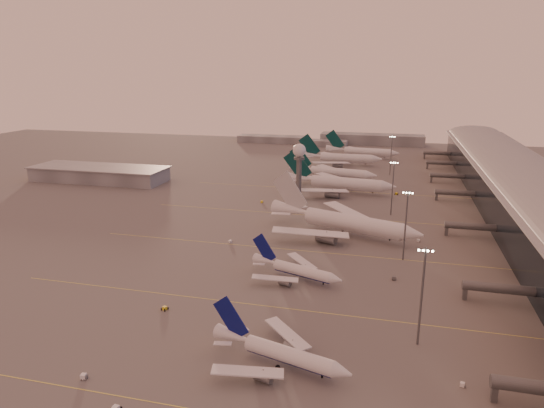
# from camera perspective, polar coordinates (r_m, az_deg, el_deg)

# --- Properties ---
(ground) EXTENTS (700.00, 700.00, 0.00)m
(ground) POSITION_cam_1_polar(r_m,az_deg,el_deg) (135.76, -9.17, -12.81)
(ground) COLOR #5B5858
(ground) RESTS_ON ground
(taxiway_markings) EXTENTS (180.00, 185.25, 0.02)m
(taxiway_markings) POSITION_cam_1_polar(r_m,az_deg,el_deg) (178.11, 7.05, -5.66)
(taxiway_markings) COLOR #E0D64F
(taxiway_markings) RESTS_ON ground
(terminal) EXTENTS (57.00, 362.00, 23.04)m
(terminal) POSITION_cam_1_polar(r_m,az_deg,el_deg) (233.08, 28.31, 0.36)
(terminal) COLOR black
(terminal) RESTS_ON ground
(hangar) EXTENTS (82.00, 27.00, 8.50)m
(hangar) POSITION_cam_1_polar(r_m,az_deg,el_deg) (307.09, -19.64, 3.39)
(hangar) COLOR slate
(hangar) RESTS_ON ground
(radar_tower) EXTENTS (6.40, 6.40, 31.10)m
(radar_tower) POSITION_cam_1_polar(r_m,az_deg,el_deg) (237.30, 3.21, 5.03)
(radar_tower) COLOR #56595D
(radar_tower) RESTS_ON ground
(mast_a) EXTENTS (3.60, 0.56, 25.00)m
(mast_a) POSITION_cam_1_polar(r_m,az_deg,el_deg) (120.41, 17.23, -9.88)
(mast_a) COLOR #56595D
(mast_a) RESTS_ON ground
(mast_b) EXTENTS (3.60, 0.56, 25.00)m
(mast_b) POSITION_cam_1_polar(r_m,az_deg,el_deg) (171.71, 15.46, -2.08)
(mast_b) COLOR #56595D
(mast_b) RESTS_ON ground
(mast_c) EXTENTS (3.60, 0.56, 25.00)m
(mast_c) POSITION_cam_1_polar(r_m,az_deg,el_deg) (224.79, 14.01, 2.12)
(mast_c) COLOR #56595D
(mast_c) RESTS_ON ground
(mast_d) EXTENTS (3.60, 0.56, 25.00)m
(mast_d) POSITION_cam_1_polar(r_m,az_deg,el_deg) (313.17, 13.84, 5.82)
(mast_d) COLOR #56595D
(mast_d) RESTS_ON ground
(distant_horizon) EXTENTS (165.00, 37.50, 9.00)m
(distant_horizon) POSITION_cam_1_polar(r_m,az_deg,el_deg) (440.88, 8.06, 7.51)
(distant_horizon) COLOR slate
(distant_horizon) RESTS_ON ground
(narrowbody_near) EXTENTS (34.13, 26.87, 13.65)m
(narrowbody_near) POSITION_cam_1_polar(r_m,az_deg,el_deg) (112.88, 0.88, -17.31)
(narrowbody_near) COLOR silver
(narrowbody_near) RESTS_ON ground
(narrowbody_mid) EXTENTS (31.38, 24.61, 12.74)m
(narrowbody_mid) POSITION_cam_1_polar(r_m,az_deg,el_deg) (154.60, 2.85, -7.90)
(narrowbody_mid) COLOR silver
(narrowbody_mid) RESTS_ON ground
(widebody_white) EXTENTS (63.39, 49.93, 23.25)m
(widebody_white) POSITION_cam_1_polar(r_m,az_deg,el_deg) (196.17, 8.37, -2.45)
(widebody_white) COLOR silver
(widebody_white) RESTS_ON ground
(greentail_a) EXTENTS (61.83, 49.69, 22.48)m
(greentail_a) POSITION_cam_1_polar(r_m,az_deg,el_deg) (263.31, 7.88, 2.18)
(greentail_a) COLOR silver
(greentail_a) RESTS_ON ground
(greentail_b) EXTENTS (54.45, 43.58, 19.96)m
(greentail_b) POSITION_cam_1_polar(r_m,az_deg,el_deg) (293.63, 7.13, 3.50)
(greentail_b) COLOR silver
(greentail_b) RESTS_ON ground
(greentail_c) EXTENTS (58.22, 47.05, 21.16)m
(greentail_c) POSITION_cam_1_polar(r_m,az_deg,el_deg) (341.44, 8.07, 5.18)
(greentail_c) COLOR silver
(greentail_c) RESTS_ON ground
(greentail_d) EXTENTS (55.87, 44.90, 20.32)m
(greentail_d) POSITION_cam_1_polar(r_m,az_deg,el_deg) (372.06, 10.56, 5.89)
(greentail_d) COLOR silver
(greentail_d) RESTS_ON ground
(gsv_truck_a) EXTENTS (6.33, 3.02, 2.45)m
(gsv_truck_a) POSITION_cam_1_polar(r_m,az_deg,el_deg) (116.59, -21.08, -18.18)
(gsv_truck_a) COLOR white
(gsv_truck_a) RESTS_ON ground
(gsv_catering_a) EXTENTS (4.80, 3.15, 3.63)m
(gsv_catering_a) POSITION_cam_1_polar(r_m,az_deg,el_deg) (114.37, 21.65, -18.62)
(gsv_catering_a) COLOR white
(gsv_catering_a) RESTS_ON ground
(gsv_tug_mid) EXTENTS (3.94, 3.03, 0.99)m
(gsv_tug_mid) POSITION_cam_1_polar(r_m,az_deg,el_deg) (139.67, -12.51, -11.90)
(gsv_tug_mid) COLOR yellow
(gsv_tug_mid) RESTS_ON ground
(gsv_truck_b) EXTENTS (6.20, 2.61, 2.45)m
(gsv_truck_b) POSITION_cam_1_polar(r_m,az_deg,el_deg) (158.87, 14.34, -8.25)
(gsv_truck_b) COLOR #535658
(gsv_truck_b) RESTS_ON ground
(gsv_truck_c) EXTENTS (4.33, 5.56, 2.15)m
(gsv_truck_c) POSITION_cam_1_polar(r_m,az_deg,el_deg) (186.82, -4.83, -4.22)
(gsv_truck_c) COLOR white
(gsv_truck_c) RESTS_ON ground
(gsv_catering_b) EXTENTS (5.46, 3.26, 4.19)m
(gsv_catering_b) POSITION_cam_1_polar(r_m,az_deg,el_deg) (194.73, 16.93, -3.72)
(gsv_catering_b) COLOR white
(gsv_catering_b) RESTS_ON ground
(gsv_tug_far) EXTENTS (3.71, 4.01, 0.99)m
(gsv_tug_far) POSITION_cam_1_polar(r_m,az_deg,el_deg) (215.61, 4.47, -1.66)
(gsv_tug_far) COLOR white
(gsv_tug_far) RESTS_ON ground
(gsv_truck_d) EXTENTS (2.19, 5.67, 2.29)m
(gsv_truck_d) POSITION_cam_1_polar(r_m,az_deg,el_deg) (241.51, -1.17, 0.43)
(gsv_truck_d) COLOR yellow
(gsv_truck_d) RESTS_ON ground
(gsv_tug_hangar) EXTENTS (4.13, 2.76, 1.11)m
(gsv_tug_hangar) POSITION_cam_1_polar(r_m,az_deg,el_deg) (265.52, 14.44, 1.19)
(gsv_tug_hangar) COLOR yellow
(gsv_tug_hangar) RESTS_ON ground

